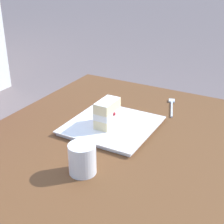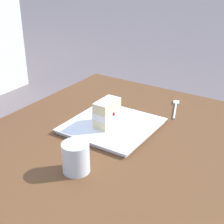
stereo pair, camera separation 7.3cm
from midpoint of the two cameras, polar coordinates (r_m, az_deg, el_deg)
patio_table at (r=1.10m, az=1.58°, el=-11.65°), size 1.17×0.93×0.75m
dessert_plate at (r=1.17m, az=1.79°, el=-2.40°), size 0.29×0.29×0.02m
cake_slice at (r=1.14m, az=0.99°, el=-0.18°), size 0.10×0.06×0.09m
dessert_fork at (r=1.35m, az=12.22°, el=0.62°), size 0.17×0.07×0.01m
coffee_cup at (r=0.93m, az=-3.90°, el=-7.68°), size 0.08×0.08×0.09m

